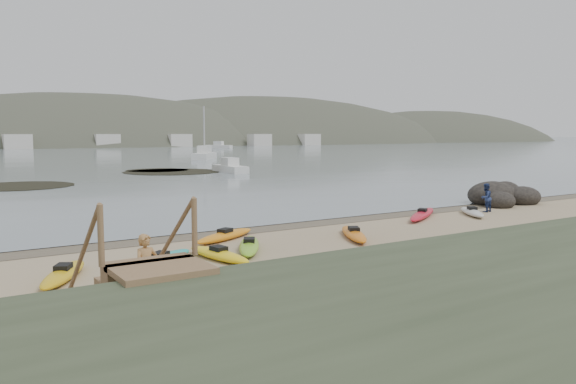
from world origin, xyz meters
TOP-DOWN VIEW (x-y plane):
  - ground at (0.00, 0.00)m, footprint 600.00×600.00m
  - wet_sand at (0.00, -0.30)m, footprint 60.00×60.00m
  - stairs at (-11.00, -11.62)m, footprint 1.50×2.70m
  - kayaks at (-1.78, -3.74)m, footprint 22.67×6.26m
  - person_west at (-9.61, -8.43)m, footprint 0.71×0.55m
  - person_east at (11.11, -2.40)m, footprint 0.81×0.66m
  - rock_cluster at (15.10, -0.49)m, footprint 5.12×3.73m
  - kelp_mats at (3.11, 34.18)m, footprint 25.99×20.18m
  - moored_boats at (1.77, 80.49)m, footprint 100.21×95.74m
  - far_hills at (39.38, 193.97)m, footprint 550.00×135.00m
  - far_town at (6.00, 145.00)m, footprint 199.00×5.00m

SIDE VIEW (x-z plane):
  - far_hills at x=39.38m, z-range -55.93..24.07m
  - ground at x=0.00m, z-range 0.00..0.00m
  - wet_sand at x=0.00m, z-range 0.00..0.00m
  - kelp_mats at x=3.11m, z-range 0.01..0.05m
  - kayaks at x=-1.78m, z-range 0.00..0.34m
  - rock_cluster at x=15.10m, z-range -0.60..1.04m
  - moored_boats at x=1.77m, z-range -0.08..1.24m
  - person_east at x=11.11m, z-range 0.00..1.55m
  - person_west at x=-9.61m, z-range 0.00..1.74m
  - stairs at x=-11.00m, z-range 0.00..2.10m
  - far_town at x=6.00m, z-range 0.00..4.00m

